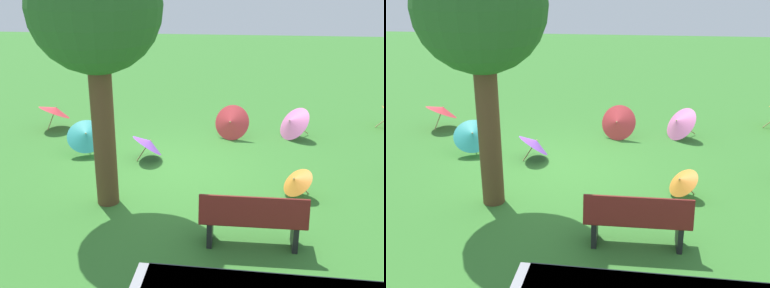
% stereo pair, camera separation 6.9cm
% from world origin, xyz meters
% --- Properties ---
extents(ground, '(40.00, 40.00, 0.00)m').
position_xyz_m(ground, '(0.00, 0.00, 0.00)').
color(ground, '#387A2D').
extents(park_bench, '(1.60, 0.49, 0.90)m').
position_xyz_m(park_bench, '(-1.61, 2.71, 0.47)').
color(park_bench, maroon).
rests_on(park_bench, ground).
extents(shade_tree, '(2.15, 2.15, 4.51)m').
position_xyz_m(shade_tree, '(0.94, 1.51, 3.35)').
color(shade_tree, brown).
rests_on(shade_tree, ground).
extents(parasol_teal_0, '(1.02, 0.93, 0.82)m').
position_xyz_m(parasol_teal_0, '(1.99, -0.62, 0.49)').
color(parasol_teal_0, tan).
rests_on(parasol_teal_0, ground).
extents(parasol_red_0, '(1.15, 1.15, 0.76)m').
position_xyz_m(parasol_red_0, '(3.34, -2.33, 0.51)').
color(parasol_red_0, tan).
rests_on(parasol_red_0, ground).
extents(parasol_orange_1, '(0.75, 0.79, 0.58)m').
position_xyz_m(parasol_orange_1, '(-2.44, 0.97, 0.32)').
color(parasol_orange_1, tan).
rests_on(parasol_orange_1, ground).
extents(parasol_red_1, '(0.98, 0.83, 0.85)m').
position_xyz_m(parasol_red_1, '(-1.19, -2.01, 0.43)').
color(parasol_red_1, tan).
rests_on(parasol_red_1, ground).
extents(parasol_pink_4, '(1.03, 1.11, 0.83)m').
position_xyz_m(parasol_pink_4, '(-2.68, -2.21, 0.41)').
color(parasol_pink_4, tan).
rests_on(parasol_pink_4, ground).
extents(parasol_purple_2, '(0.94, 0.97, 0.66)m').
position_xyz_m(parasol_purple_2, '(0.56, -0.52, 0.38)').
color(parasol_purple_2, tan).
rests_on(parasol_purple_2, ground).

